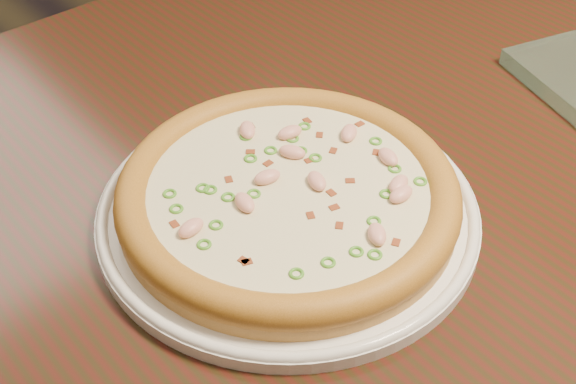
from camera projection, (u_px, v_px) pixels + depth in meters
ground at (121, 330)px, 1.55m from camera, size 9.00×9.00×0.00m
hero_table at (346, 212)px, 0.84m from camera, size 1.20×0.80×0.75m
plate at (288, 211)px, 0.68m from camera, size 0.33×0.33×0.02m
pizza at (288, 194)px, 0.67m from camera, size 0.29×0.29×0.03m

